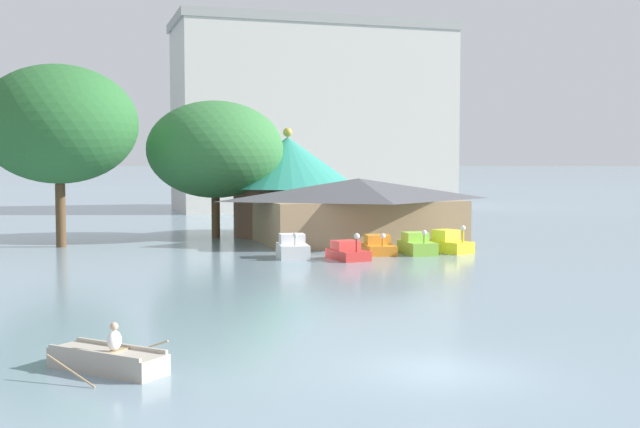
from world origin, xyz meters
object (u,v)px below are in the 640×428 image
at_px(green_roof_pavilion, 288,180).
at_px(shoreline_tree_mid, 215,150).
at_px(pedal_boat_lime, 417,245).
at_px(rowboat_with_rower, 108,360).
at_px(shoreline_tree_tall_left, 59,124).
at_px(pedal_boat_yellow, 449,243).
at_px(background_building_block, 313,117).
at_px(pedal_boat_red, 347,252).
at_px(boathouse, 358,209).
at_px(pedal_boat_white, 293,248).
at_px(pedal_boat_orange, 378,246).

xyz_separation_m(green_roof_pavilion, shoreline_tree_mid, (-5.56, -0.48, 2.23)).
xyz_separation_m(pedal_boat_lime, green_roof_pavilion, (-4.24, 14.25, 3.67)).
bearing_deg(green_roof_pavilion, rowboat_with_rower, -111.79).
xyz_separation_m(rowboat_with_rower, shoreline_tree_tall_left, (-1.48, 33.23, 7.64)).
height_order(pedal_boat_yellow, background_building_block, background_building_block).
xyz_separation_m(rowboat_with_rower, green_roof_pavilion, (14.79, 37.00, 3.89)).
height_order(rowboat_with_rower, green_roof_pavilion, green_roof_pavilion).
relative_size(pedal_boat_red, boathouse, 0.20).
relative_size(rowboat_with_rower, pedal_boat_red, 1.12).
distance_m(pedal_boat_white, pedal_boat_red, 3.24).
height_order(pedal_boat_red, pedal_boat_yellow, pedal_boat_yellow).
xyz_separation_m(pedal_boat_white, shoreline_tree_mid, (-2.12, 13.50, 5.87)).
relative_size(rowboat_with_rower, green_roof_pavilion, 0.30).
height_order(pedal_boat_yellow, green_roof_pavilion, green_roof_pavilion).
relative_size(pedal_boat_white, pedal_boat_orange, 0.96).
distance_m(pedal_boat_white, pedal_boat_lime, 7.68).
height_order(boathouse, green_roof_pavilion, green_roof_pavilion).
bearing_deg(pedal_boat_yellow, pedal_boat_lime, -102.54).
bearing_deg(pedal_boat_red, pedal_boat_lime, 97.98).
xyz_separation_m(pedal_boat_white, shoreline_tree_tall_left, (-12.83, 10.21, 7.39)).
bearing_deg(pedal_boat_yellow, pedal_boat_orange, -113.30).
bearing_deg(shoreline_tree_tall_left, pedal_boat_red, -37.25).
bearing_deg(rowboat_with_rower, boathouse, -74.25).
relative_size(pedal_boat_lime, background_building_block, 0.09).
xyz_separation_m(pedal_boat_yellow, boathouse, (-3.27, 7.25, 1.77)).
relative_size(pedal_boat_yellow, boathouse, 0.22).
height_order(shoreline_tree_tall_left, shoreline_tree_mid, shoreline_tree_tall_left).
relative_size(green_roof_pavilion, background_building_block, 0.34).
xyz_separation_m(pedal_boat_white, pedal_boat_orange, (5.43, 0.36, -0.10)).
relative_size(pedal_boat_lime, shoreline_tree_tall_left, 0.25).
xyz_separation_m(pedal_boat_white, boathouse, (6.63, 7.19, 1.76)).
xyz_separation_m(shoreline_tree_tall_left, background_building_block, (27.77, 35.61, 2.82)).
bearing_deg(pedal_boat_yellow, pedal_boat_white, -108.31).
relative_size(pedal_boat_orange, boathouse, 0.21).
bearing_deg(shoreline_tree_mid, shoreline_tree_tall_left, -162.92).
bearing_deg(pedal_boat_white, shoreline_tree_tall_left, -121.17).
xyz_separation_m(pedal_boat_white, pedal_boat_yellow, (9.89, -0.06, -0.01)).
bearing_deg(boathouse, pedal_boat_lime, -81.96).
bearing_deg(shoreline_tree_mid, pedal_boat_red, -72.12).
relative_size(pedal_boat_white, shoreline_tree_mid, 0.28).
bearing_deg(boathouse, pedal_boat_white, -132.66).
xyz_separation_m(pedal_boat_orange, boathouse, (1.20, 6.83, 1.86)).
height_order(pedal_boat_white, shoreline_tree_tall_left, shoreline_tree_tall_left).
xyz_separation_m(rowboat_with_rower, pedal_boat_lime, (19.03, 22.75, 0.22)).
distance_m(pedal_boat_red, shoreline_tree_mid, 17.02).
relative_size(boathouse, shoreline_tree_mid, 1.42).
xyz_separation_m(shoreline_tree_tall_left, shoreline_tree_mid, (10.71, 3.29, -1.52)).
bearing_deg(green_roof_pavilion, shoreline_tree_mid, -175.03).
distance_m(pedal_boat_yellow, boathouse, 8.14).
bearing_deg(pedal_boat_white, background_building_block, 169.26).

